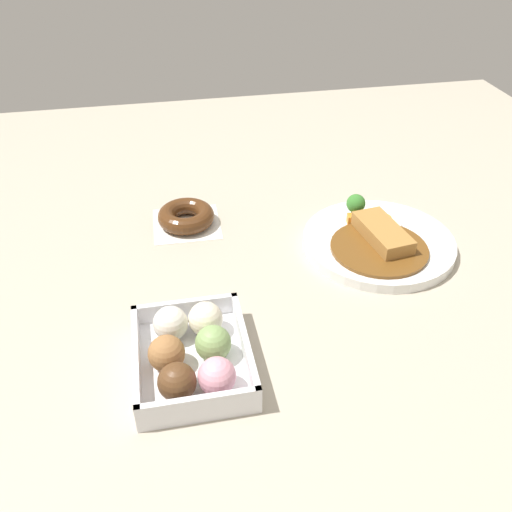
% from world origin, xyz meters
% --- Properties ---
extents(ground_plane, '(1.60, 1.60, 0.00)m').
position_xyz_m(ground_plane, '(0.00, 0.00, 0.00)').
color(ground_plane, '#B2A893').
extents(curry_plate, '(0.26, 0.26, 0.07)m').
position_xyz_m(curry_plate, '(-0.02, 0.15, 0.01)').
color(curry_plate, white).
rests_on(curry_plate, ground_plane).
extents(donut_box, '(0.18, 0.15, 0.06)m').
position_xyz_m(donut_box, '(0.20, -0.19, 0.03)').
color(donut_box, white).
rests_on(donut_box, ground_plane).
extents(chocolate_ring_donut, '(0.12, 0.12, 0.03)m').
position_xyz_m(chocolate_ring_donut, '(-0.16, -0.17, 0.02)').
color(chocolate_ring_donut, white).
rests_on(chocolate_ring_donut, ground_plane).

